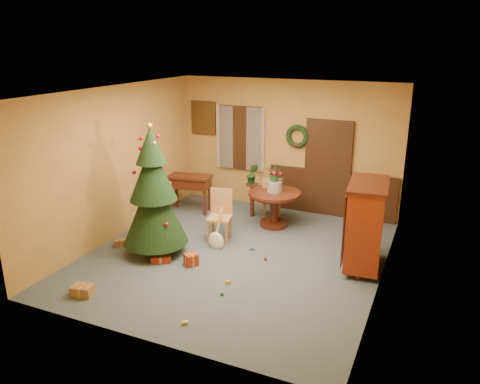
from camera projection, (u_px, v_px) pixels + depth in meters
The scene contains 21 objects.
room_envelope at pixel (295, 162), 10.33m from camera, with size 5.50×5.50×5.50m.
dining_table at pixel (274, 202), 9.59m from camera, with size 1.08×1.08×0.74m.
urn at pixel (275, 187), 9.49m from camera, with size 0.30×0.30×0.22m, color slate.
centerpiece_plant at pixel (275, 173), 9.40m from camera, with size 0.32×0.28×0.36m, color #1E4C23.
chair_near at pixel (220, 213), 8.94m from camera, with size 0.51×0.51×0.99m.
chair_far at pixel (272, 197), 9.96m from camera, with size 0.52×0.52×0.94m.
guitar at pixel (216, 230), 8.58m from camera, with size 0.31×0.14×0.72m, color white, non-canonical shape.
plant_stand at pixel (252, 196), 10.13m from camera, with size 0.29×0.29×0.74m.
stand_plant at pixel (252, 174), 9.98m from camera, with size 0.25×0.20×0.46m, color #19471E.
christmas_tree at pixel (154, 194), 8.18m from camera, with size 1.15×1.15×2.37m.
writing_desk at pixel (190, 184), 10.38m from camera, with size 1.00×0.60×0.84m.
sideboard at pixel (366, 223), 7.73m from camera, with size 0.72×1.22×1.50m.
gift_a at pixel (83, 290), 7.06m from camera, with size 0.35×0.29×0.17m.
gift_b at pixel (191, 259), 8.01m from camera, with size 0.29×0.29×0.21m.
gift_c at pixel (121, 243), 8.77m from camera, with size 0.28×0.28×0.13m.
gift_d at pixel (161, 259), 8.11m from camera, with size 0.36×0.27×0.12m.
toy_a at pixel (252, 249), 8.59m from camera, with size 0.08×0.05×0.05m, color blue.
toy_b at pixel (222, 294), 7.07m from camera, with size 0.06×0.06×0.06m, color #227E2E.
toy_c at pixel (228, 282), 7.42m from camera, with size 0.08×0.05×0.05m, color gold.
toy_d at pixel (265, 259), 8.19m from camera, with size 0.06×0.06×0.06m, color #B70C1C.
toy_e at pixel (185, 323), 6.35m from camera, with size 0.08×0.05×0.05m, color gold.
Camera 1 is at (3.15, -6.96, 3.68)m, focal length 35.00 mm.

